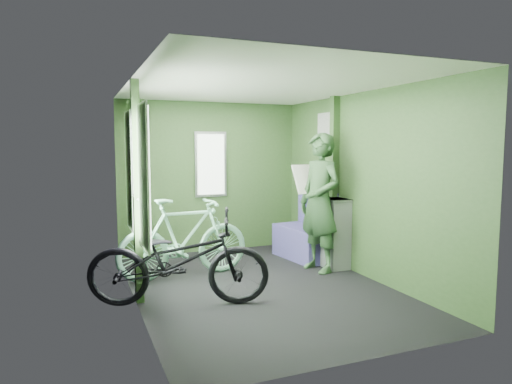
{
  "coord_description": "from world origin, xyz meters",
  "views": [
    {
      "loc": [
        -1.96,
        -4.79,
        1.63
      ],
      "look_at": [
        0.0,
        0.1,
        1.1
      ],
      "focal_mm": 32.0,
      "sensor_mm": 36.0,
      "label": 1
    }
  ],
  "objects_px": {
    "passenger": "(320,202)",
    "bicycle_black": "(179,306)",
    "bench_seat": "(306,238)",
    "bicycle_mint": "(185,278)",
    "waste_box": "(335,233)"
  },
  "relations": [
    {
      "from": "bicycle_mint",
      "to": "passenger",
      "type": "height_order",
      "value": "passenger"
    },
    {
      "from": "bench_seat",
      "to": "bicycle_mint",
      "type": "bearing_deg",
      "value": -178.09
    },
    {
      "from": "passenger",
      "to": "waste_box",
      "type": "height_order",
      "value": "passenger"
    },
    {
      "from": "waste_box",
      "to": "bench_seat",
      "type": "xyz_separation_m",
      "value": [
        -0.11,
        0.61,
        -0.18
      ]
    },
    {
      "from": "waste_box",
      "to": "bench_seat",
      "type": "bearing_deg",
      "value": 100.55
    },
    {
      "from": "bicycle_black",
      "to": "bicycle_mint",
      "type": "distance_m",
      "value": 1.02
    },
    {
      "from": "waste_box",
      "to": "passenger",
      "type": "bearing_deg",
      "value": -171.4
    },
    {
      "from": "bicycle_mint",
      "to": "passenger",
      "type": "distance_m",
      "value": 1.97
    },
    {
      "from": "passenger",
      "to": "bicycle_black",
      "type": "bearing_deg",
      "value": -84.94
    },
    {
      "from": "bicycle_black",
      "to": "bench_seat",
      "type": "distance_m",
      "value": 2.53
    },
    {
      "from": "waste_box",
      "to": "bench_seat",
      "type": "height_order",
      "value": "bench_seat"
    },
    {
      "from": "bicycle_mint",
      "to": "bench_seat",
      "type": "relative_size",
      "value": 1.68
    },
    {
      "from": "bicycle_black",
      "to": "waste_box",
      "type": "distance_m",
      "value": 2.42
    },
    {
      "from": "bicycle_mint",
      "to": "bench_seat",
      "type": "distance_m",
      "value": 1.92
    },
    {
      "from": "passenger",
      "to": "bench_seat",
      "type": "bearing_deg",
      "value": 153.89
    }
  ]
}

